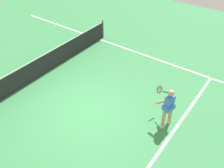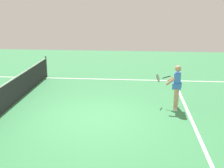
{
  "view_description": "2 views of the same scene",
  "coord_description": "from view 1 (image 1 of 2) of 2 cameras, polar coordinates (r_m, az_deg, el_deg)",
  "views": [
    {
      "loc": [
        -5.14,
        -4.86,
        6.7
      ],
      "look_at": [
        0.96,
        -0.45,
        0.9
      ],
      "focal_mm": 41.0,
      "sensor_mm": 36.0,
      "label": 1
    },
    {
      "loc": [
        -8.67,
        -1.29,
        3.7
      ],
      "look_at": [
        0.61,
        -0.49,
        0.99
      ],
      "focal_mm": 46.91,
      "sensor_mm": 36.0,
      "label": 2
    }
  ],
  "objects": [
    {
      "name": "court_net",
      "position": [
        11.39,
        -17.9,
        2.45
      ],
      "size": [
        10.29,
        0.08,
        1.02
      ],
      "color": "#4C4C51",
      "rests_on": "ground"
    },
    {
      "name": "ground_plane",
      "position": [
        9.74,
        -5.48,
        -6.03
      ],
      "size": [
        25.74,
        25.74,
        0.0
      ],
      "primitive_type": "plane",
      "color": "#38844C"
    },
    {
      "name": "sideline_right_marking",
      "position": [
        12.94,
        8.44,
        6.01
      ],
      "size": [
        0.1,
        17.8,
        0.01
      ],
      "primitive_type": "cube",
      "color": "white",
      "rests_on": "ground"
    },
    {
      "name": "service_line_marking",
      "position": [
        8.63,
        10.77,
        -14.22
      ],
      "size": [
        9.61,
        0.1,
        0.01
      ],
      "primitive_type": "cube",
      "color": "white",
      "rests_on": "ground"
    },
    {
      "name": "tennis_player",
      "position": [
        8.86,
        12.42,
        -4.8
      ],
      "size": [
        0.93,
        0.89,
        1.55
      ],
      "color": "tan",
      "rests_on": "ground"
    }
  ]
}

